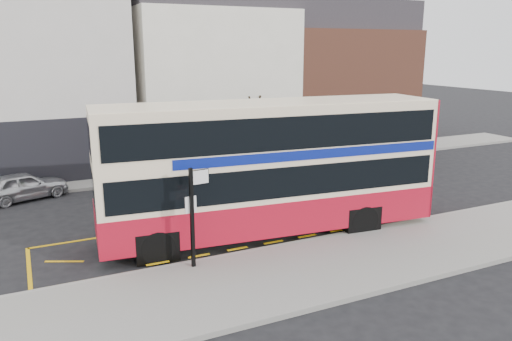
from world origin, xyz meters
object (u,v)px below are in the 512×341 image
car_white (311,157)px  car_grey (156,172)px  double_decker_bus (271,166)px  bus_stop_post (194,208)px  street_tree_right (246,104)px  car_silver (23,186)px

car_white → car_grey: bearing=75.6°
double_decker_bus → car_white: bearing=55.9°
bus_stop_post → car_white: (9.85, 9.57, -1.32)m
car_grey → street_tree_right: (5.87, 2.52, 2.70)m
car_grey → double_decker_bus: bearing=-148.9°
car_grey → car_white: (8.51, -0.14, -0.06)m
car_grey → car_silver: bearing=104.4°
car_grey → car_white: 8.51m
bus_stop_post → double_decker_bus: bearing=20.0°
bus_stop_post → street_tree_right: (7.20, 12.24, 1.44)m
double_decker_bus → car_silver: size_ratio=3.28×
car_silver → car_white: 14.28m
double_decker_bus → bus_stop_post: (-3.38, -1.75, -0.51)m
car_silver → street_tree_right: bearing=-97.0°
street_tree_right → car_white: bearing=-45.2°
car_white → street_tree_right: 4.66m
car_silver → car_white: size_ratio=0.85×
bus_stop_post → car_silver: size_ratio=0.82×
double_decker_bus → car_white: 10.32m
bus_stop_post → car_white: 13.80m
bus_stop_post → street_tree_right: bearing=52.2°
double_decker_bus → car_grey: (-2.05, 7.97, -1.77)m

